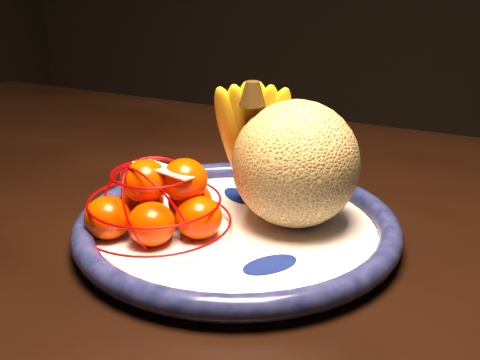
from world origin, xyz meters
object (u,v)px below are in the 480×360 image
(mandarin_bag, at_px, (159,204))
(banana_bunch, at_px, (253,138))
(dining_table, at_px, (153,227))
(cantaloupe, at_px, (296,164))
(fruit_bowl, at_px, (237,227))

(mandarin_bag, bearing_deg, banana_bunch, 52.31)
(dining_table, height_order, banana_bunch, banana_bunch)
(dining_table, bearing_deg, cantaloupe, -16.21)
(banana_bunch, relative_size, mandarin_bag, 0.87)
(cantaloupe, bearing_deg, mandarin_bag, -152.00)
(fruit_bowl, height_order, cantaloupe, cantaloupe)
(mandarin_bag, bearing_deg, fruit_bowl, 25.22)
(fruit_bowl, distance_m, banana_bunch, 0.11)
(fruit_bowl, bearing_deg, cantaloupe, 31.59)
(fruit_bowl, bearing_deg, dining_table, 143.74)
(mandarin_bag, bearing_deg, cantaloupe, 28.00)
(dining_table, relative_size, banana_bunch, 8.54)
(banana_bunch, bearing_deg, cantaloupe, -40.73)
(dining_table, xyz_separation_m, fruit_bowl, (0.18, -0.14, 0.09))
(fruit_bowl, bearing_deg, banana_bunch, 91.99)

